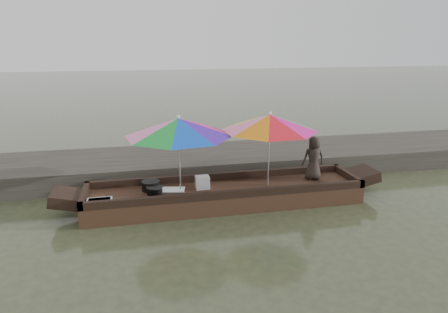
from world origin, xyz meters
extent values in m
plane|color=#363E2A|center=(0.00, 0.00, 0.00)|extent=(80.00, 80.00, 0.00)
cube|color=#2D2B26|center=(0.00, 2.20, 0.25)|extent=(22.00, 2.20, 0.50)
cube|color=black|center=(0.00, 0.00, 0.17)|extent=(5.63, 1.20, 0.35)
cylinder|color=black|center=(-1.50, 0.21, 0.45)|extent=(0.37, 0.37, 0.19)
cube|color=silver|center=(-2.46, -0.34, 0.39)|extent=(0.46, 0.32, 0.09)
cube|color=silver|center=(-1.06, 0.00, 0.38)|extent=(0.51, 0.40, 0.06)
cylinder|color=black|center=(-1.43, -0.04, 0.42)|extent=(0.30, 0.30, 0.14)
cube|color=silver|center=(-0.46, 0.08, 0.48)|extent=(0.28, 0.22, 0.26)
imported|color=#2D2522|center=(1.99, 0.14, 0.83)|extent=(0.50, 0.34, 0.97)
camera|label=1|loc=(-1.65, -7.52, 3.27)|focal=32.00mm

